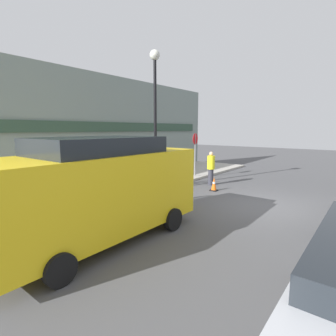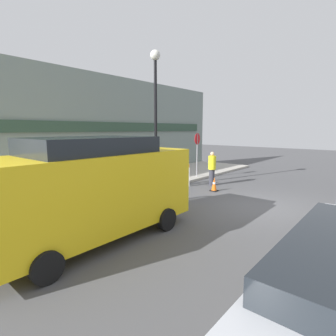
# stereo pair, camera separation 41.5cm
# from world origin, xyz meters

# --- Properties ---
(ground_plane) EXTENTS (60.00, 60.00, 0.00)m
(ground_plane) POSITION_xyz_m (0.00, 0.00, 0.00)
(ground_plane) COLOR #4C4C4F
(sidewalk_slab) EXTENTS (18.00, 3.96, 0.12)m
(sidewalk_slab) POSITION_xyz_m (0.00, 6.48, 0.06)
(sidewalk_slab) COLOR #ADA89E
(sidewalk_slab) RESTS_ON ground_plane
(storefront_facade) EXTENTS (18.00, 0.22, 5.50)m
(storefront_facade) POSITION_xyz_m (0.00, 8.53, 2.75)
(storefront_facade) COLOR gray
(storefront_facade) RESTS_ON ground_plane
(streetlamp_post) EXTENTS (0.44, 0.44, 5.92)m
(streetlamp_post) POSITION_xyz_m (-0.15, 5.02, 3.88)
(streetlamp_post) COLOR black
(streetlamp_post) RESTS_ON sidewalk_slab
(stop_sign) EXTENTS (0.60, 0.09, 2.34)m
(stop_sign) POSITION_xyz_m (3.00, 4.91, 1.69)
(stop_sign) COLOR gray
(stop_sign) RESTS_ON sidewalk_slab
(barricade_0) EXTENTS (0.58, 0.65, 1.02)m
(barricade_0) POSITION_xyz_m (-1.51, 2.84, 0.54)
(barricade_0) COLOR white
(barricade_0) RESTS_ON ground_plane
(barricade_1) EXTENTS (0.81, 0.66, 1.05)m
(barricade_1) POSITION_xyz_m (0.76, 4.35, 0.57)
(barricade_1) COLOR white
(barricade_1) RESTS_ON ground_plane
(traffic_cone_0) EXTENTS (0.30, 0.30, 0.62)m
(traffic_cone_0) POSITION_xyz_m (1.03, 2.66, 0.30)
(traffic_cone_0) COLOR black
(traffic_cone_0) RESTS_ON ground_plane
(traffic_cone_1) EXTENTS (0.30, 0.30, 0.72)m
(traffic_cone_1) POSITION_xyz_m (-2.01, 3.51, 0.35)
(traffic_cone_1) COLOR black
(traffic_cone_1) RESTS_ON ground_plane
(traffic_cone_2) EXTENTS (0.30, 0.30, 0.58)m
(traffic_cone_2) POSITION_xyz_m (-1.02, 4.40, 0.28)
(traffic_cone_2) COLOR black
(traffic_cone_2) RESTS_ON ground_plane
(traffic_cone_3) EXTENTS (0.30, 0.30, 0.62)m
(traffic_cone_3) POSITION_xyz_m (-1.74, 4.40, 0.30)
(traffic_cone_3) COLOR black
(traffic_cone_3) RESTS_ON ground_plane
(person_worker) EXTENTS (0.42, 0.42, 1.62)m
(person_worker) POSITION_xyz_m (2.02, 3.37, 0.86)
(person_worker) COLOR #33333D
(person_worker) RESTS_ON ground_plane
(work_van) EXTENTS (5.20, 2.12, 2.51)m
(work_van) POSITION_xyz_m (-5.30, 2.31, 1.36)
(work_van) COLOR yellow
(work_van) RESTS_ON ground_plane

